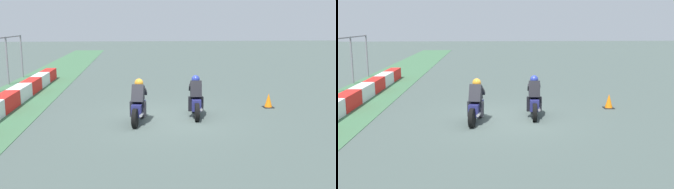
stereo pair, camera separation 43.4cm
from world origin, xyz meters
TOP-DOWN VIEW (x-y plane):
  - ground_plane at (0.00, 0.00)m, footprint 120.00×120.00m
  - rider_lane_a at (0.30, -1.03)m, footprint 2.04×0.56m
  - rider_lane_b at (-0.38, 1.05)m, footprint 2.03×0.62m
  - traffic_cone at (1.56, -4.21)m, footprint 0.40×0.40m

SIDE VIEW (x-z plane):
  - ground_plane at x=0.00m, z-range 0.00..0.00m
  - traffic_cone at x=1.56m, z-range -0.02..0.56m
  - rider_lane_a at x=0.30m, z-range -0.13..1.38m
  - rider_lane_b at x=-0.38m, z-range -0.13..1.38m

